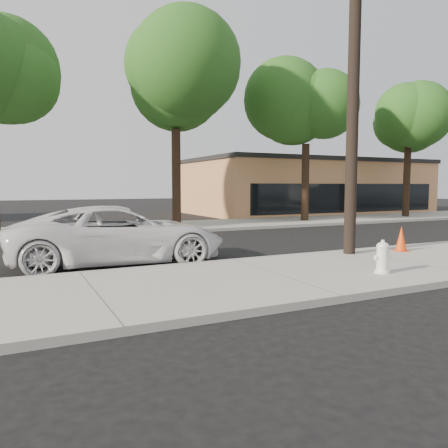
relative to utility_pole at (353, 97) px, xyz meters
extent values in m
plane|color=black|center=(-3.60, 2.70, -4.70)|extent=(120.00, 120.00, 0.00)
cube|color=gray|center=(-3.60, -1.60, -4.62)|extent=(90.00, 4.40, 0.15)
cube|color=gray|center=(-3.60, 11.20, -4.62)|extent=(90.00, 5.00, 0.15)
cube|color=#9E9B93|center=(-3.60, 0.60, -4.62)|extent=(90.00, 0.12, 0.16)
cube|color=#AD6748|center=(12.40, 18.70, -2.70)|extent=(18.00, 10.00, 4.00)
cylinder|color=black|center=(0.00, 0.00, -0.05)|extent=(0.34, 0.34, 9.00)
sphere|color=#1C4C15|center=(-9.04, 10.48, 2.22)|extent=(3.36, 3.36, 3.36)
cylinder|color=black|center=(-1.60, 10.50, -2.17)|extent=(0.44, 0.44, 4.75)
sphere|color=#1C4C15|center=(-1.60, 10.50, 1.80)|extent=(4.80, 4.80, 4.80)
sphere|color=#1C4C15|center=(-0.96, 10.02, 3.08)|extent=(3.84, 3.84, 3.84)
cylinder|color=black|center=(6.40, 10.80, -2.35)|extent=(0.44, 0.44, 4.40)
sphere|color=#1C4C15|center=(6.40, 10.80, 1.30)|extent=(4.35, 4.35, 4.35)
sphere|color=#1C4C15|center=(6.98, 10.36, 2.46)|extent=(3.48, 3.48, 3.48)
cylinder|color=black|center=(14.40, 10.60, -2.25)|extent=(0.44, 0.44, 4.60)
sphere|color=#1C4C15|center=(14.40, 10.60, 1.60)|extent=(4.65, 4.65, 4.65)
sphere|color=#1C4C15|center=(15.02, 10.13, 2.84)|extent=(3.72, 3.72, 3.72)
imported|color=silver|center=(-6.33, 2.10, -3.89)|extent=(5.95, 3.02, 1.61)
cylinder|color=white|center=(-1.36, -2.59, -4.52)|extent=(0.35, 0.35, 0.07)
cylinder|color=white|center=(-1.36, -2.59, -4.25)|extent=(0.26, 0.26, 0.60)
ellipsoid|color=white|center=(-1.36, -2.59, -3.93)|extent=(0.28, 0.28, 0.20)
cylinder|color=white|center=(-1.36, -2.59, -4.19)|extent=(0.39, 0.21, 0.12)
cylinder|color=white|center=(-1.36, -2.59, -4.19)|extent=(0.20, 0.23, 0.15)
cube|color=#E33D0B|center=(1.76, -0.33, -4.54)|extent=(0.43, 0.43, 0.02)
cone|color=#E33D0B|center=(1.76, -0.33, -4.17)|extent=(0.38, 0.38, 0.76)
camera|label=1|loc=(-8.99, -9.87, -2.55)|focal=35.00mm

